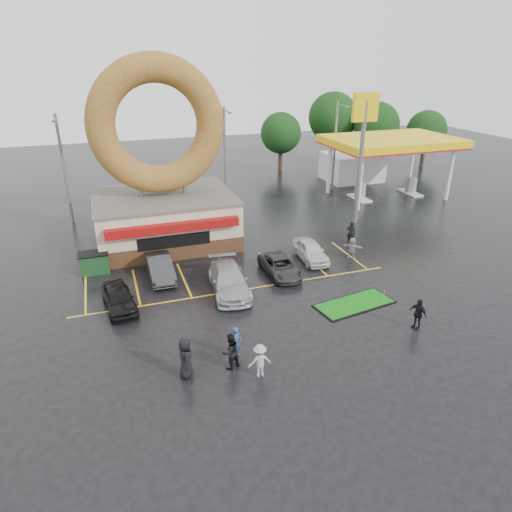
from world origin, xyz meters
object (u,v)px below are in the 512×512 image
object	(u,v)px
gas_station	(373,154)
putting_green	(354,304)
car_grey	(280,266)
streetlight_right	(335,144)
person_blue	(237,343)
shell_sign	(363,135)
person_cameraman	(418,314)
streetlight_mid	(225,154)
dumpster	(95,263)
car_dgrey	(160,268)
car_silver	(229,280)
streetlight_left	(64,167)
donut_shop	(162,185)
car_black	(119,298)
car_white	(311,251)

from	to	relation	value
gas_station	putting_green	xyz separation A→B (m)	(-14.23, -21.34, -3.66)
car_grey	streetlight_right	bearing A→B (deg)	53.25
person_blue	shell_sign	bearing A→B (deg)	5.93
person_cameraman	gas_station	bearing A→B (deg)	135.46
streetlight_mid	dumpster	size ratio (longest dim) A/B	5.00
gas_station	car_dgrey	size ratio (longest dim) A/B	3.18
car_silver	person_cameraman	distance (m)	10.91
car_dgrey	dumpster	xyz separation A→B (m)	(-3.99, 2.22, -0.06)
car_dgrey	putting_green	distance (m)	12.41
gas_station	streetlight_left	bearing A→B (deg)	-178.05
person_cameraman	putting_green	world-z (taller)	person_cameraman
donut_shop	car_black	distance (m)	11.01
streetlight_left	car_dgrey	size ratio (longest dim) A/B	2.10
person_blue	streetlight_left	bearing A→B (deg)	70.09
streetlight_mid	streetlight_right	distance (m)	12.04
streetlight_mid	person_cameraman	size ratio (longest dim) A/B	5.25
streetlight_left	car_silver	size ratio (longest dim) A/B	1.74
car_black	streetlight_left	bearing A→B (deg)	92.91
streetlight_left	car_white	bearing A→B (deg)	-40.66
streetlight_mid	person_blue	size ratio (longest dim) A/B	5.42
streetlight_mid	car_grey	size ratio (longest dim) A/B	2.15
gas_station	shell_sign	bearing A→B (deg)	-128.07
streetlight_right	car_grey	bearing A→B (deg)	-126.70
streetlight_right	person_blue	size ratio (longest dim) A/B	5.42
car_silver	person_cameraman	world-z (taller)	person_cameraman
shell_sign	car_dgrey	xyz separation A→B (m)	(-17.35, -5.26, -6.67)
gas_station	car_silver	distance (m)	27.21
streetlight_right	person_blue	bearing A→B (deg)	-126.04
donut_shop	car_grey	size ratio (longest dim) A/B	3.23
person_blue	putting_green	xyz separation A→B (m)	(7.91, 2.61, -0.79)
person_blue	dumpster	size ratio (longest dim) A/B	0.92
gas_station	dumpster	xyz separation A→B (m)	(-28.34, -11.97, -3.05)
donut_shop	car_white	world-z (taller)	donut_shop
donut_shop	car_grey	xyz separation A→B (m)	(6.14, -8.31, -3.88)
gas_station	person_blue	world-z (taller)	gas_station
car_silver	car_white	distance (m)	7.20
car_grey	streetlight_mid	bearing A→B (deg)	86.91
car_grey	shell_sign	bearing A→B (deg)	36.61
car_black	car_grey	size ratio (longest dim) A/B	0.93
car_dgrey	person_cameraman	bearing A→B (deg)	-41.43
streetlight_right	putting_green	distance (m)	25.01
streetlight_left	car_grey	world-z (taller)	streetlight_left
donut_shop	car_silver	size ratio (longest dim) A/B	2.61
car_dgrey	person_blue	distance (m)	10.00
donut_shop	gas_station	size ratio (longest dim) A/B	0.99
dumpster	donut_shop	bearing A→B (deg)	37.05
streetlight_mid	car_dgrey	xyz separation A→B (m)	(-8.35, -14.17, -4.08)
gas_station	streetlight_mid	world-z (taller)	streetlight_mid
streetlight_right	car_white	xyz separation A→B (m)	(-9.97, -15.76, -4.10)
streetlight_mid	car_silver	world-z (taller)	streetlight_mid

